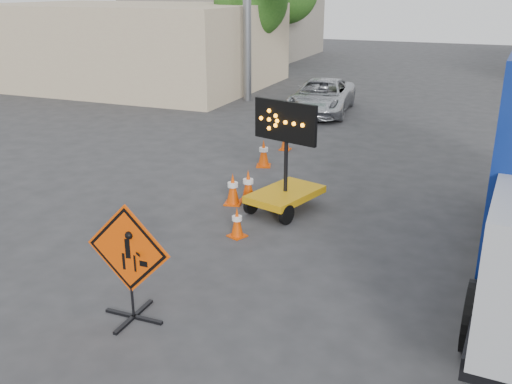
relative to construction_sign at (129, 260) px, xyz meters
The scene contains 12 objects.
ground 1.74m from the construction_sign, 38.39° to the right, with size 100.00×100.00×0.00m, color #2D2D30.
storefront_left_near 23.07m from the construction_sign, 123.97° to the left, with size 14.00×10.00×4.00m, color tan.
storefront_left_far 35.92m from the construction_sign, 112.74° to the left, with size 12.00×10.00×4.40m, color gray.
tree_left_near 22.43m from the construction_sign, 108.04° to the left, with size 3.71×3.71×6.03m.
construction_sign is the anchor object (origin of this frame).
arrow_board 5.18m from the construction_sign, 82.58° to the left, with size 1.56×2.01×2.53m.
pickup_truck 15.85m from the construction_sign, 95.64° to the left, with size 2.21×4.78×1.33m, color silver.
cone_a 3.47m from the construction_sign, 86.01° to the left, with size 0.42×0.42×0.63m.
cone_b 5.14m from the construction_sign, 96.90° to the left, with size 0.45×0.45×0.75m.
cone_c 5.45m from the construction_sign, 93.88° to the left, with size 0.41×0.41×0.77m.
cone_d 8.20m from the construction_sign, 97.32° to the left, with size 0.50×0.50×0.78m.
cone_e 10.07m from the construction_sign, 96.04° to the left, with size 0.34×0.34×0.66m.
Camera 1 is at (3.53, -5.46, 4.84)m, focal length 40.00 mm.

